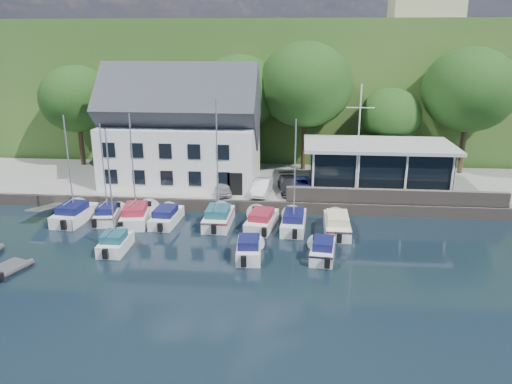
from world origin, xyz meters
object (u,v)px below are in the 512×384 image
club_pavilion (377,166)px  boat_r1_5 (262,219)px  boat_r1_1 (104,170)px  boat_r1_7 (337,222)px  harbor_building (182,136)px  dinghy_1 (6,268)px  flagpole (358,142)px  car_blue (300,185)px  boat_r2_3 (249,247)px  boat_r1_3 (166,215)px  car_dgrey (289,185)px  boat_r1_2 (133,167)px  boat_r2_4 (323,248)px  boat_r2_1 (111,193)px  boat_r1_6 (295,173)px  boat_r1_0 (69,165)px  boat_r1_4 (217,167)px  car_silver (223,188)px  car_white (262,187)px

club_pavilion → boat_r1_5: (-9.79, -8.37, -2.34)m
boat_r1_1 → boat_r1_7: bearing=-12.0°
club_pavilion → boat_r1_5: 13.09m
harbor_building → dinghy_1: bearing=-111.3°
boat_r1_7 → flagpole: bearing=72.1°
car_blue → boat_r2_3: bearing=-112.7°
boat_r1_7 → boat_r2_3: (-6.17, -5.14, -0.02)m
harbor_building → boat_r1_3: (0.62, -8.67, -4.67)m
harbor_building → car_dgrey: bearing=-14.3°
boat_r1_5 → boat_r1_7: size_ratio=0.92×
boat_r1_2 → boat_r2_4: (14.59, -5.51, -3.81)m
car_blue → boat_r2_1: (-12.62, -11.46, 2.50)m
boat_r1_3 → boat_r1_6: boat_r1_6 is taller
boat_r1_5 → boat_r1_7: (5.76, -0.48, 0.06)m
car_blue → dinghy_1: size_ratio=1.45×
boat_r2_1 → boat_r2_3: boat_r2_1 is taller
boat_r1_0 → boat_r1_6: 17.56m
car_dgrey → boat_r2_1: bearing=-143.6°
car_dgrey → boat_r1_7: (3.79, -6.75, -0.89)m
boat_r2_4 → boat_r2_1: bearing=-173.4°
boat_r1_2 → boat_r1_4: size_ratio=0.96×
boat_r1_2 → boat_r1_3: boat_r1_2 is taller
boat_r1_2 → boat_r1_4: (6.66, -0.11, 0.21)m
boat_r2_4 → boat_r1_4: bearing=152.1°
car_silver → flagpole: 12.22m
boat_r2_4 → dinghy_1: boat_r2_4 is taller
flagpole → boat_r1_3: (-15.24, -5.11, -5.10)m
car_dgrey → boat_r1_5: (-1.97, -6.27, -0.95)m
car_silver → boat_r1_7: size_ratio=0.49×
flagpole → car_dgrey: bearing=170.3°
car_white → boat_r1_0: size_ratio=0.43×
harbor_building → boat_r1_0: harbor_building is taller
car_white → car_dgrey: car_white is taller
boat_r1_6 → dinghy_1: bearing=-149.4°
car_silver → dinghy_1: (-11.50, -14.48, -1.24)m
boat_r1_6 → boat_r2_1: 13.32m
boat_r1_3 → boat_r2_3: bearing=-36.1°
boat_r1_2 → boat_r1_4: bearing=-9.6°
boat_r1_4 → boat_r2_4: size_ratio=1.86×
boat_r1_3 → boat_r1_6: bearing=1.6°
boat_r1_3 → boat_r2_3: boat_r2_3 is taller
boat_r1_3 → dinghy_1: size_ratio=2.11×
club_pavilion → flagpole: bearing=-125.0°
boat_r1_1 → boat_r2_4: bearing=-27.6°
club_pavilion → boat_r2_1: (-19.52, -13.69, 1.15)m
boat_r1_1 → boat_r1_5: size_ratio=1.36×
car_silver → boat_r1_4: 5.87m
club_pavilion → car_blue: 7.38m
harbor_building → boat_r1_2: size_ratio=1.59×
boat_r1_5 → boat_r1_7: boat_r1_7 is taller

